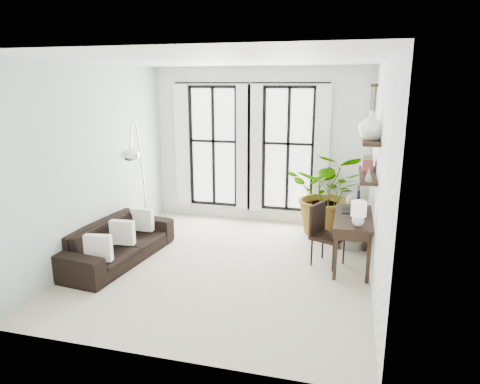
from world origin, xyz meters
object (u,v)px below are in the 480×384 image
(sofa, at_px, (118,242))
(buddha, at_px, (352,224))
(plant, at_px, (328,193))
(desk, at_px, (353,221))
(desk_chair, at_px, (324,230))
(arc_lamp, at_px, (136,149))

(sofa, xyz_separation_m, buddha, (3.75, 1.65, 0.09))
(sofa, bearing_deg, buddha, -60.11)
(plant, distance_m, desk, 1.54)
(plant, bearing_deg, desk_chair, -88.61)
(sofa, distance_m, arc_lamp, 1.60)
(desk, relative_size, arc_lamp, 0.60)
(desk, height_order, desk_chair, desk)
(desk, height_order, buddha, desk)
(desk_chair, bearing_deg, plant, 115.13)
(arc_lamp, bearing_deg, desk_chair, 1.85)
(desk, xyz_separation_m, desk_chair, (-0.45, -0.02, -0.19))
(desk_chair, distance_m, arc_lamp, 3.42)
(sofa, bearing_deg, desk_chair, -71.25)
(desk, bearing_deg, desk_chair, -177.81)
(sofa, xyz_separation_m, plant, (3.26, 2.21, 0.49))
(desk_chair, bearing_deg, buddha, 87.27)
(desk, bearing_deg, arc_lamp, -178.10)
(buddha, bearing_deg, plant, 130.93)
(plant, distance_m, arc_lamp, 3.66)
(sofa, height_order, buddha, buddha)
(desk_chair, bearing_deg, desk, 25.93)
(sofa, distance_m, buddha, 4.09)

